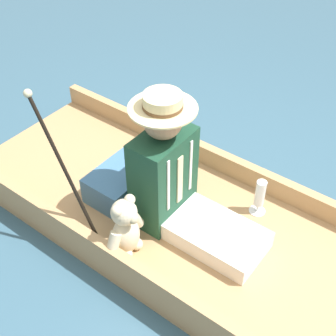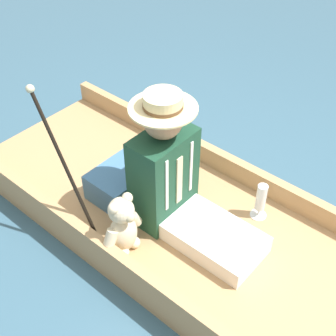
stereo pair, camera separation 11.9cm
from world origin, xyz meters
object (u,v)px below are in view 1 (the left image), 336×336
at_px(teddy_bear, 126,228).
at_px(seated_person, 176,182).
at_px(wine_glass, 260,195).
at_px(walking_cane, 60,159).

bearing_deg(teddy_bear, seated_person, 167.23).
xyz_separation_m(seated_person, wine_glass, (-0.35, 0.35, -0.17)).
relative_size(seated_person, wine_glass, 3.48).
distance_m(teddy_bear, wine_glass, 0.81).
xyz_separation_m(teddy_bear, walking_cane, (0.05, -0.38, 0.32)).
distance_m(teddy_bear, walking_cane, 0.50).
height_order(teddy_bear, wine_glass, teddy_bear).
xyz_separation_m(wine_glass, walking_cane, (0.75, -0.80, 0.36)).
bearing_deg(walking_cane, teddy_bear, 98.04).
distance_m(wine_glass, walking_cane, 1.15).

